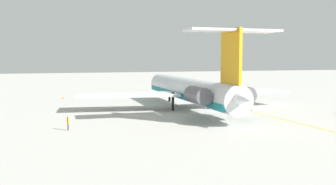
{
  "coord_description": "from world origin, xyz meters",
  "views": [
    {
      "loc": [
        -61.49,
        38.42,
        9.19
      ],
      "look_at": [
        2.18,
        16.64,
        3.13
      ],
      "focal_mm": 40.09,
      "sensor_mm": 36.0,
      "label": 1
    }
  ],
  "objects_px": {
    "main_jetliner": "(191,90)",
    "ground_crew_starboard": "(68,122)",
    "ground_crew_near_nose": "(239,92)",
    "safety_cone_nose": "(220,93)",
    "safety_cone_wingtip": "(63,98)"
  },
  "relations": [
    {
      "from": "ground_crew_near_nose",
      "to": "ground_crew_starboard",
      "type": "bearing_deg",
      "value": 103.33
    },
    {
      "from": "ground_crew_near_nose",
      "to": "safety_cone_wingtip",
      "type": "xyz_separation_m",
      "value": [
        6.78,
        41.58,
        -0.79
      ]
    },
    {
      "from": "safety_cone_nose",
      "to": "safety_cone_wingtip",
      "type": "height_order",
      "value": "same"
    },
    {
      "from": "ground_crew_near_nose",
      "to": "safety_cone_nose",
      "type": "distance_m",
      "value": 6.3
    },
    {
      "from": "ground_crew_starboard",
      "to": "safety_cone_nose",
      "type": "relative_size",
      "value": 3.25
    },
    {
      "from": "ground_crew_near_nose",
      "to": "main_jetliner",
      "type": "bearing_deg",
      "value": 109.31
    },
    {
      "from": "main_jetliner",
      "to": "safety_cone_wingtip",
      "type": "height_order",
      "value": "main_jetliner"
    },
    {
      "from": "safety_cone_wingtip",
      "to": "ground_crew_near_nose",
      "type": "bearing_deg",
      "value": -99.26
    },
    {
      "from": "main_jetliner",
      "to": "ground_crew_starboard",
      "type": "bearing_deg",
      "value": 122.73
    },
    {
      "from": "ground_crew_starboard",
      "to": "safety_cone_wingtip",
      "type": "xyz_separation_m",
      "value": [
        38.84,
        -1.56,
        -0.86
      ]
    },
    {
      "from": "main_jetliner",
      "to": "ground_crew_starboard",
      "type": "xyz_separation_m",
      "value": [
        -13.07,
        22.49,
        -2.5
      ]
    },
    {
      "from": "ground_crew_near_nose",
      "to": "safety_cone_nose",
      "type": "relative_size",
      "value": 3.05
    },
    {
      "from": "safety_cone_nose",
      "to": "ground_crew_near_nose",
      "type": "bearing_deg",
      "value": -157.28
    },
    {
      "from": "safety_cone_nose",
      "to": "safety_cone_wingtip",
      "type": "relative_size",
      "value": 1.0
    },
    {
      "from": "ground_crew_near_nose",
      "to": "ground_crew_starboard",
      "type": "height_order",
      "value": "ground_crew_starboard"
    }
  ]
}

